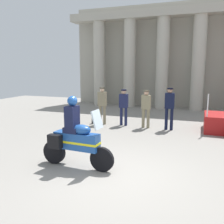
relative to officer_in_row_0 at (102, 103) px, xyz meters
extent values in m
plane|color=gray|center=(2.30, -5.08, -1.02)|extent=(28.00, 28.00, 0.00)
cube|color=#A49F91|center=(1.87, 6.65, 2.36)|extent=(12.59, 0.30, 6.77)
cylinder|color=#B2AD9E|center=(-2.47, 5.65, 1.83)|extent=(0.80, 0.80, 5.70)
cylinder|color=#B2AD9E|center=(-0.30, 5.65, 1.83)|extent=(0.80, 0.80, 5.70)
cylinder|color=#B2AD9E|center=(1.87, 5.65, 1.83)|extent=(0.80, 0.80, 5.70)
cylinder|color=#B2AD9E|center=(4.04, 5.65, 1.83)|extent=(0.80, 0.80, 5.70)
cube|color=#ABA697|center=(1.87, 5.65, 4.93)|extent=(12.59, 1.00, 0.50)
cylinder|color=silver|center=(4.56, -0.32, 0.14)|extent=(0.05, 0.05, 0.90)
cylinder|color=#7A7056|center=(-0.11, 0.00, -0.59)|extent=(0.13, 0.13, 0.86)
cylinder|color=#7A7056|center=(0.11, 0.00, -0.59)|extent=(0.13, 0.13, 0.86)
cube|color=#7A7056|center=(0.00, 0.00, 0.17)|extent=(0.38, 0.22, 0.65)
sphere|color=beige|center=(0.00, 0.00, 0.60)|extent=(0.21, 0.21, 0.21)
cylinder|color=#494334|center=(0.00, 0.00, 0.68)|extent=(0.24, 0.24, 0.06)
cylinder|color=#191E42|center=(0.90, 0.10, -0.61)|extent=(0.13, 0.13, 0.82)
cylinder|color=#191E42|center=(1.12, 0.10, -0.61)|extent=(0.13, 0.13, 0.82)
cube|color=#191E42|center=(1.01, 0.10, 0.11)|extent=(0.38, 0.22, 0.62)
sphere|color=tan|center=(1.01, 0.10, 0.53)|extent=(0.21, 0.21, 0.21)
cylinder|color=black|center=(1.01, 0.10, 0.61)|extent=(0.24, 0.24, 0.06)
cylinder|color=#847A5B|center=(1.95, -0.03, -0.60)|extent=(0.13, 0.13, 0.83)
cylinder|color=#847A5B|center=(2.17, -0.03, -0.60)|extent=(0.13, 0.13, 0.83)
cube|color=#847A5B|center=(2.06, -0.03, 0.12)|extent=(0.38, 0.22, 0.61)
sphere|color=tan|center=(2.06, -0.03, 0.53)|extent=(0.21, 0.21, 0.21)
cylinder|color=#4F4937|center=(2.06, -0.03, 0.61)|extent=(0.24, 0.24, 0.06)
cylinder|color=black|center=(2.96, -0.06, -0.56)|extent=(0.13, 0.13, 0.92)
cylinder|color=black|center=(3.18, -0.06, -0.56)|extent=(0.13, 0.13, 0.92)
cube|color=black|center=(3.07, -0.06, 0.23)|extent=(0.38, 0.22, 0.66)
sphere|color=tan|center=(3.07, -0.06, 0.66)|extent=(0.21, 0.21, 0.21)
cylinder|color=black|center=(3.07, -0.06, 0.74)|extent=(0.24, 0.24, 0.06)
cylinder|color=black|center=(2.02, -5.03, -0.70)|extent=(0.64, 0.14, 0.64)
cylinder|color=black|center=(0.57, -4.95, -0.70)|extent=(0.65, 0.18, 0.64)
cube|color=#1E4C99|center=(1.29, -4.99, -0.30)|extent=(1.26, 0.39, 0.44)
ellipsoid|color=#1E4C99|center=(1.44, -5.00, 0.02)|extent=(0.54, 0.35, 0.26)
cube|color=yellow|center=(1.29, -4.99, -0.32)|extent=(1.28, 0.40, 0.06)
cube|color=silver|center=(1.89, -5.02, 0.32)|extent=(0.18, 0.41, 0.47)
cube|color=black|center=(0.81, -4.70, -0.30)|extent=(0.37, 0.20, 0.36)
cube|color=black|center=(0.78, -5.22, -0.30)|extent=(0.37, 0.20, 0.36)
cube|color=#141938|center=(1.17, -4.98, -0.01)|extent=(0.42, 0.36, 0.14)
cube|color=#141938|center=(1.17, -4.98, 0.34)|extent=(0.28, 0.37, 0.56)
sphere|color=#1E4C99|center=(1.19, -4.98, 0.75)|extent=(0.26, 0.26, 0.26)
cube|color=black|center=(-0.46, 0.06, -0.84)|extent=(0.10, 0.32, 0.36)
camera|label=1|loc=(4.26, -10.53, 1.57)|focal=39.67mm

